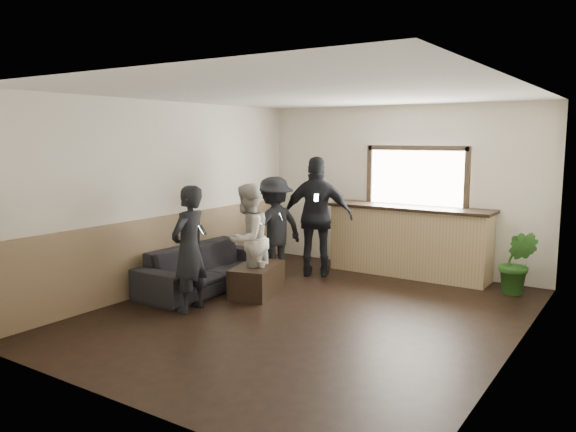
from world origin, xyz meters
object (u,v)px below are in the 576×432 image
Objects in this scene: cup_a at (258,259)px; person_d at (317,217)px; coffee_table at (257,280)px; person_a at (189,249)px; bar_counter at (409,237)px; cup_b at (262,264)px; potted_plant at (517,263)px; person_b at (248,239)px; person_c at (274,228)px; sofa at (207,267)px.

person_d reaches higher than cup_a.
coffee_table is 0.58× the size of person_a.
bar_counter is 23.34× the size of cup_a.
cup_a is at bearing 136.16° from cup_b.
person_b is (-3.27, -2.11, 0.33)m from potted_plant.
cup_a is 0.07× the size of person_c.
person_c is at bearing 176.11° from person_a.
person_a is at bearing -149.29° from sofa.
bar_counter reaches higher than cup_a.
potted_plant is at bearing 125.63° from person_c.
coffee_table is 0.61m from person_b.
bar_counter reaches higher than potted_plant.
coffee_table is 0.60× the size of person_b.
cup_b is (0.15, -0.08, 0.26)m from coffee_table.
bar_counter is 1.63× the size of person_a.
potted_plant is (3.25, 1.89, -0.00)m from cup_a.
bar_counter is 1.56m from person_d.
person_b is 0.98× the size of person_c.
cup_a is (-0.09, 0.16, 0.26)m from coffee_table.
potted_plant is at bearing 32.89° from coffee_table.
person_a is (-0.26, -1.12, 0.61)m from coffee_table.
coffee_table is 0.32m from cup_a.
person_d reaches higher than person_b.
person_d is (0.16, 1.44, 0.77)m from coffee_table.
cup_a is 1.34m from person_a.
potted_plant is 3.69m from person_c.
bar_counter is at bearing 147.85° from person_a.
person_d reaches higher than sofa.
bar_counter is 27.48× the size of cup_b.
potted_plant is at bearing -59.68° from sofa.
person_a is at bearing -111.81° from cup_b.
cup_a is at bearing 52.24° from person_d.
person_c is at bearing -172.84° from person_b.
person_a reaches higher than cup_b.
person_d is at bearing -29.66° from sofa.
coffee_table is at bearing -121.20° from bar_counter.
person_b is (-0.02, -0.22, 0.33)m from cup_a.
bar_counter is 2.86× the size of potted_plant.
cup_b is 1.60m from person_d.
cup_a is 1.40m from person_d.
person_d is at bearing 164.30° from person_a.
person_d is (0.01, 1.52, 0.51)m from cup_b.
person_b is at bearing -122.46° from bar_counter.
person_a is at bearing -137.27° from potted_plant.
bar_counter is 2.64m from cup_a.
person_b is at bearing -95.09° from cup_a.
potted_plant is 0.48× the size of person_d.
person_a is (-0.42, -1.04, 0.35)m from cup_b.
person_d is (0.43, 2.56, 0.15)m from person_a.
potted_plant reaches higher than cup_a.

